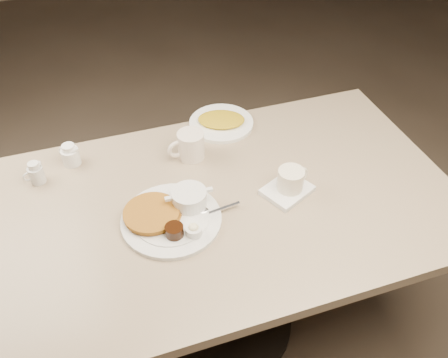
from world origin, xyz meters
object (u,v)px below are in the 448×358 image
object	(u,v)px
coffee_mug_near	(291,181)
creamer_left	(36,173)
main_plate	(172,214)
coffee_mug_far	(190,146)
diner_table	(226,233)
hash_plate	(221,122)
creamer_right	(70,155)

from	to	relation	value
coffee_mug_near	creamer_left	xyz separation A→B (m)	(-0.78, 0.31, -0.01)
main_plate	coffee_mug_far	world-z (taller)	coffee_mug_far
diner_table	coffee_mug_far	xyz separation A→B (m)	(-0.05, 0.24, 0.22)
main_plate	creamer_left	size ratio (longest dim) A/B	4.72
main_plate	coffee_mug_near	bearing A→B (deg)	-0.52
coffee_mug_near	hash_plate	xyz separation A→B (m)	(-0.10, 0.42, -0.03)
diner_table	coffee_mug_far	world-z (taller)	coffee_mug_far
main_plate	creamer_left	xyz separation A→B (m)	(-0.39, 0.31, 0.01)
diner_table	main_plate	xyz separation A→B (m)	(-0.18, -0.03, 0.19)
creamer_right	diner_table	bearing A→B (deg)	-36.72
diner_table	hash_plate	xyz separation A→B (m)	(0.11, 0.39, 0.18)
creamer_left	hash_plate	world-z (taller)	creamer_left
main_plate	coffee_mug_near	world-z (taller)	coffee_mug_near
coffee_mug_near	creamer_left	distance (m)	0.84
diner_table	coffee_mug_near	bearing A→B (deg)	-8.83
main_plate	coffee_mug_far	size ratio (longest dim) A/B	2.70
creamer_left	creamer_right	bearing A→B (deg)	27.72
coffee_mug_far	hash_plate	bearing A→B (deg)	42.05
diner_table	creamer_right	xyz separation A→B (m)	(-0.45, 0.34, 0.21)
coffee_mug_near	coffee_mug_far	xyz separation A→B (m)	(-0.26, 0.28, 0.00)
main_plate	coffee_mug_near	xyz separation A→B (m)	(0.39, -0.00, 0.02)
diner_table	creamer_right	bearing A→B (deg)	143.28
creamer_right	hash_plate	distance (m)	0.57
creamer_left	hash_plate	xyz separation A→B (m)	(0.68, 0.11, -0.02)
main_plate	creamer_left	world-z (taller)	creamer_left
coffee_mug_far	creamer_left	size ratio (longest dim) A/B	1.75
creamer_left	creamer_right	distance (m)	0.13
main_plate	creamer_right	distance (m)	0.46
coffee_mug_near	hash_plate	distance (m)	0.44
main_plate	creamer_right	world-z (taller)	creamer_right
diner_table	creamer_right	world-z (taller)	creamer_right
coffee_mug_near	creamer_right	bearing A→B (deg)	150.79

